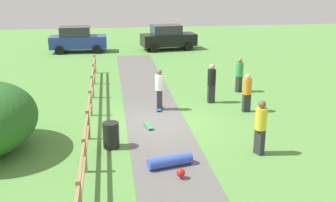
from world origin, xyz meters
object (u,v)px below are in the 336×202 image
Objects in this scene: bystander_green at (239,73)px; skateboard_loose at (148,125)px; skater_riding at (159,87)px; parked_car_black at (168,37)px; bystander_orange at (247,91)px; bystander_black at (212,81)px; parked_car_blue at (78,39)px; bystander_yellow at (261,125)px; trash_bin at (111,135)px; skater_fallen at (171,162)px.

skateboard_loose is at bearing -139.29° from bystander_green.
parked_car_black reaches higher than skater_riding.
bystander_orange is 1.89m from bystander_black.
skater_riding is at bearing -73.16° from parked_car_blue.
trash_bin is at bearing 165.56° from bystander_yellow.
skateboard_loose is 0.45× the size of bystander_black.
trash_bin is 0.53× the size of bystander_orange.
bystander_green is at bearing 59.19° from skater_fallen.
skater_fallen is 0.87× the size of bystander_orange.
bystander_green is (4.31, 2.25, -0.07)m from skater_riding.
bystander_yellow is (2.68, -4.98, 0.01)m from skater_riding.
bystander_orange is 17.24m from parked_car_blue.
bystander_green is at bearing 77.34° from bystander_yellow.
skater_fallen is 0.85× the size of bystander_green.
bystander_black is 15.40m from parked_car_blue.
skateboard_loose is 0.20× the size of parked_car_blue.
skateboard_loose is 0.49× the size of bystander_orange.
bystander_yellow reaches higher than bystander_green.
parked_car_black reaches higher than bystander_orange.
parked_car_black is at bearing 75.66° from trash_bin.
parked_car_black is (2.86, 20.04, 0.76)m from skater_fallen.
skateboard_loose is 4.57m from bystander_yellow.
parked_car_black is at bearing 98.42° from bystander_green.
skater_riding reaches higher than skater_fallen.
bystander_green is 2.40m from bystander_black.
trash_bin is at bearing -136.32° from bystander_black.
parked_car_black is at bearing -0.06° from parked_car_blue.
skater_riding is 3.76m from bystander_orange.
skater_riding is at bearing 86.31° from skater_fallen.
bystander_yellow reaches higher than skater_fallen.
bystander_green is (5.02, 4.32, 0.86)m from skateboard_loose.
skater_riding reaches higher than bystander_orange.
parked_car_black reaches higher than bystander_yellow.
parked_car_blue is at bearing 101.34° from skater_fallen.
skater_riding is at bearing 118.32° from bystander_yellow.
bystander_green is at bearing 27.58° from skater_riding.
bystander_green reaches higher than trash_bin.
parked_car_black is (-1.81, 12.21, 0.01)m from bystander_green.
trash_bin reaches higher than skateboard_loose.
parked_car_blue is at bearing 116.49° from bystander_black.
bystander_orange is 0.93× the size of bystander_black.
parked_car_blue reaches higher than trash_bin.
skater_fallen is 1.78× the size of skateboard_loose.
skater_fallen is 9.15m from bystander_green.
parked_car_blue is (-8.69, 12.22, 0.01)m from bystander_green.
bystander_black is (-1.82, -1.56, 0.06)m from bystander_green.
bystander_black is at bearing 43.68° from trash_bin.
trash_bin is 0.49× the size of bystander_black.
trash_bin is 5.03m from bystander_yellow.
bystander_orange is at bearing -11.81° from skater_riding.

